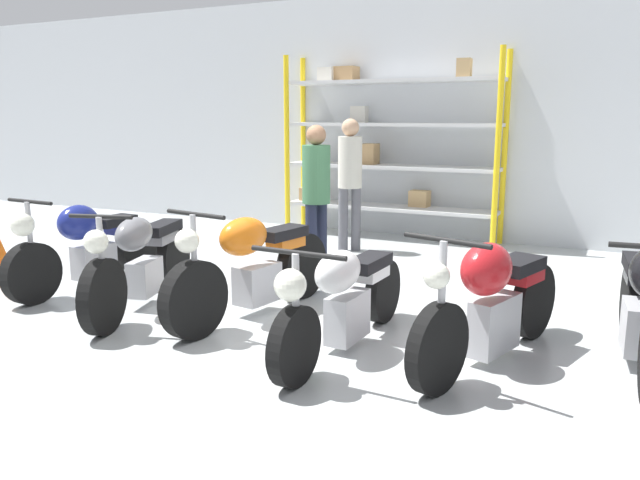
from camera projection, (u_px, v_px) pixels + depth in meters
name	position (u px, v px, depth m)	size (l,w,h in m)	color
ground_plane	(300.00, 327.00, 5.44)	(30.00, 30.00, 0.00)	#B2B7B7
back_wall	(443.00, 116.00, 9.12)	(30.00, 0.08, 3.60)	silver
shelving_rack	(386.00, 142.00, 9.20)	(3.26, 0.63, 2.70)	yellow
motorcycle_blue	(87.00, 246.00, 6.61)	(0.62, 2.04, 1.02)	black
motorcycle_grey	(141.00, 260.00, 5.88)	(0.80, 2.08, 1.01)	black
motorcycle_orange	(252.00, 266.00, 5.64)	(0.68, 2.12, 1.05)	black
motorcycle_white	(343.00, 297.00, 4.81)	(0.72, 2.10, 0.93)	black
motorcycle_red	(492.00, 300.00, 4.56)	(0.86, 2.02, 1.04)	black
person_browsing	(316.00, 187.00, 7.07)	(0.40, 0.40, 1.71)	#1E2338
person_near_rack	(350.00, 173.00, 8.33)	(0.45, 0.45, 1.77)	#595960
traffic_cone	(1.00, 259.00, 6.77)	(0.32, 0.32, 0.55)	orange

